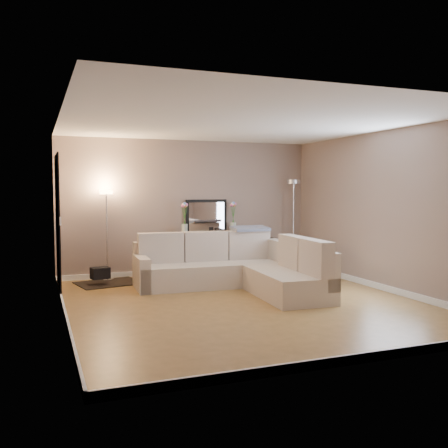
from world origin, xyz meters
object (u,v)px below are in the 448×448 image
object	(u,v)px
console_table	(206,252)
floor_lamp_unlit	(293,206)
sectional_sofa	(238,268)
floor_lamp_lit	(107,217)

from	to	relation	value
console_table	floor_lamp_unlit	xyz separation A→B (m)	(1.83, -0.17, 0.88)
sectional_sofa	floor_lamp_unlit	size ratio (longest dim) A/B	1.43
console_table	floor_lamp_unlit	world-z (taller)	floor_lamp_unlit
sectional_sofa	console_table	world-z (taller)	sectional_sofa
floor_lamp_unlit	floor_lamp_lit	bearing A→B (deg)	177.56
sectional_sofa	floor_lamp_unlit	distance (m)	2.46
sectional_sofa	floor_lamp_lit	bearing A→B (deg)	141.37
floor_lamp_unlit	sectional_sofa	bearing A→B (deg)	-142.36
sectional_sofa	floor_lamp_lit	size ratio (longest dim) A/B	1.61
console_table	floor_lamp_lit	distance (m)	2.03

